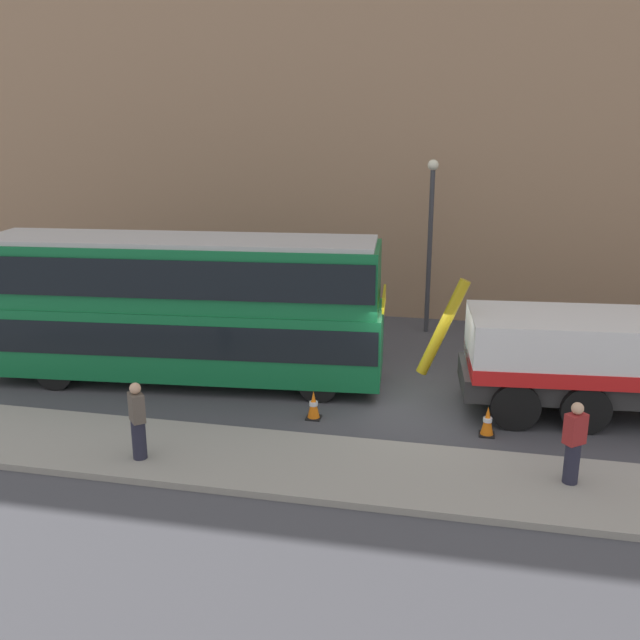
# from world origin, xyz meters

# --- Properties ---
(ground_plane) EXTENTS (120.00, 120.00, 0.00)m
(ground_plane) POSITION_xyz_m (0.00, 0.00, 0.00)
(ground_plane) COLOR #424247
(near_kerb) EXTENTS (60.00, 2.80, 0.15)m
(near_kerb) POSITION_xyz_m (0.00, -4.20, 0.07)
(near_kerb) COLOR gray
(near_kerb) RESTS_ON ground_plane
(building_facade) EXTENTS (60.00, 1.50, 16.00)m
(building_facade) POSITION_xyz_m (0.00, 8.54, 8.07)
(building_facade) COLOR #9E7A5B
(building_facade) RESTS_ON ground_plane
(double_decker_bus) EXTENTS (11.19, 3.53, 4.06)m
(double_decker_bus) POSITION_xyz_m (-6.54, 0.17, 2.23)
(double_decker_bus) COLOR #146B38
(double_decker_bus) RESTS_ON ground_plane
(pedestrian_onlooker) EXTENTS (0.46, 0.47, 1.71)m
(pedestrian_onlooker) POSITION_xyz_m (-5.54, -4.74, 0.99)
(pedestrian_onlooker) COLOR #232333
(pedestrian_onlooker) RESTS_ON near_kerb
(pedestrian_bystander) EXTENTS (0.47, 0.45, 1.71)m
(pedestrian_bystander) POSITION_xyz_m (3.30, -3.93, 0.99)
(pedestrian_bystander) COLOR #232333
(pedestrian_bystander) RESTS_ON near_kerb
(traffic_cone_near_bus) EXTENTS (0.36, 0.36, 0.72)m
(traffic_cone_near_bus) POSITION_xyz_m (-2.44, -1.65, 0.34)
(traffic_cone_near_bus) COLOR orange
(traffic_cone_near_bus) RESTS_ON ground_plane
(traffic_cone_midway) EXTENTS (0.36, 0.36, 0.72)m
(traffic_cone_midway) POSITION_xyz_m (1.73, -1.74, 0.34)
(traffic_cone_midway) COLOR orange
(traffic_cone_midway) RESTS_ON ground_plane
(street_lamp) EXTENTS (0.36, 0.36, 5.83)m
(street_lamp) POSITION_xyz_m (-0.22, 6.35, 3.47)
(street_lamp) COLOR #38383D
(street_lamp) RESTS_ON ground_plane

